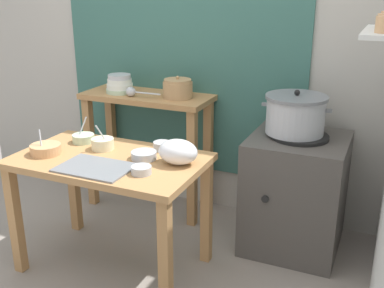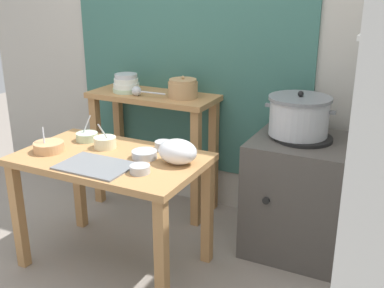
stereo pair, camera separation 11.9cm
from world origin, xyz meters
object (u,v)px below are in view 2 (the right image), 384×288
Objects in this scene: back_shelf_table at (154,123)px; serving_tray at (95,166)px; prep_table at (111,174)px; steamer_pot at (299,116)px; prep_bowl_4 at (140,169)px; prep_bowl_3 at (105,142)px; bowl_stack_enamel at (126,84)px; clay_pot at (183,88)px; prep_bowl_2 at (87,136)px; prep_bowl_5 at (164,145)px; prep_bowl_0 at (144,154)px; ladle at (138,91)px; prep_bowl_1 at (49,146)px; stove_block at (298,195)px; plastic_bag at (178,152)px.

back_shelf_table is 2.40× the size of serving_tray.
prep_table is 1.20m from steamer_pot.
prep_bowl_3 is at bearing 149.30° from prep_bowl_4.
bowl_stack_enamel reaches higher than prep_table.
serving_tray reaches higher than prep_table.
prep_bowl_2 is at bearing -118.57° from clay_pot.
bowl_stack_enamel reaches higher than prep_bowl_5.
steamer_pot is 0.98m from prep_bowl_0.
ladle is 0.95m from serving_tray.
steamer_pot is 2.94× the size of prep_bowl_0.
ladle is at bearing 135.63° from prep_bowl_5.
prep_bowl_5 is at bearing -73.76° from clay_pot.
stove_block is at bearing 30.46° from prep_bowl_1.
back_shelf_table reaches higher than serving_tray.
steamer_pot reaches higher than prep_table.
steamer_pot is at bearing 153.38° from stove_block.
prep_bowl_2 is 0.53m from prep_bowl_5.
prep_table is at bearing -70.17° from ladle.
plastic_bag reaches higher than prep_bowl_5.
prep_bowl_4 is at bearing -76.04° from clay_pot.
steamer_pot is at bearing 44.39° from serving_tray.
plastic_bag is 0.71m from prep_bowl_2.
clay_pot reaches higher than prep_bowl_2.
ladle is (-1.17, 0.00, 0.03)m from steamer_pot.
prep_table is 10.08× the size of prep_bowl_5.
prep_bowl_0 is at bearing -98.61° from prep_bowl_5.
clay_pot is at bearing 76.61° from prep_bowl_3.
clay_pot is 1.03m from prep_bowl_1.
back_shelf_table is at bearing 102.62° from serving_tray.
ladle is (-0.31, -0.11, -0.03)m from clay_pot.
prep_bowl_3 is (-0.14, 0.28, 0.03)m from serving_tray.
prep_bowl_3 is (-0.17, -0.71, -0.21)m from clay_pot.
prep_bowl_0 is at bearing -79.39° from clay_pot.
prep_bowl_2 is (0.08, 0.26, -0.00)m from prep_bowl_1.
stove_block is at bearing -1.10° from ladle.
steamer_pot reaches higher than back_shelf_table.
serving_tray is at bearing -65.82° from bowl_stack_enamel.
plastic_bag reaches higher than prep_bowl_4.
prep_bowl_4 is at bearing -26.80° from prep_bowl_2.
prep_bowl_2 is at bearing 133.90° from serving_tray.
clay_pot reaches higher than prep_bowl_3.
back_shelf_table is at bearing 9.52° from bowl_stack_enamel.
prep_bowl_2 is (-0.32, 0.34, 0.02)m from serving_tray.
prep_bowl_5 is (0.60, 0.34, -0.00)m from prep_bowl_1.
bowl_stack_enamel is (-0.40, 0.78, 0.35)m from prep_table.
clay_pot reaches higher than stove_block.
steamer_pot is 1.08× the size of serving_tray.
stove_block is 5.29× the size of prep_bowl_0.
clay_pot is at bearing 18.93° from ladle.
prep_table is at bearing -142.48° from steamer_pot.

